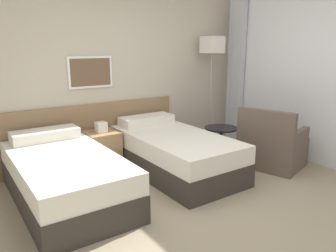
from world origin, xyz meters
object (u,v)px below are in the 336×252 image
at_px(armchair, 271,148).
at_px(side_table, 221,136).
at_px(bed_near_door, 65,176).
at_px(floor_lamp, 212,51).
at_px(bed_near_window, 174,152).
at_px(nightstand, 102,149).

bearing_deg(armchair, side_table, 9.63).
bearing_deg(bed_near_door, armchair, -12.78).
relative_size(bed_near_door, floor_lamp, 1.05).
height_order(bed_near_door, side_table, bed_near_door).
xyz_separation_m(bed_near_door, armchair, (2.76, -0.63, 0.00)).
distance_m(bed_near_window, floor_lamp, 1.96).
relative_size(floor_lamp, side_table, 3.65).
height_order(bed_near_window, nightstand, nightstand).
xyz_separation_m(nightstand, floor_lamp, (2.01, -0.00, 1.34)).
bearing_deg(side_table, floor_lamp, 62.09).
xyz_separation_m(bed_near_door, nightstand, (0.75, 0.69, -0.00)).
bearing_deg(bed_near_door, bed_near_window, 0.00).
relative_size(floor_lamp, armchair, 1.91).
distance_m(nightstand, armchair, 2.40).
bearing_deg(armchair, floor_lamp, -16.30).
relative_size(bed_near_window, side_table, 3.83).
height_order(floor_lamp, side_table, floor_lamp).
height_order(nightstand, armchair, armchair).
xyz_separation_m(bed_near_door, side_table, (2.42, 0.06, 0.07)).
bearing_deg(bed_near_window, bed_near_door, 180.00).
distance_m(bed_near_door, nightstand, 1.02).
relative_size(nightstand, floor_lamp, 0.36).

